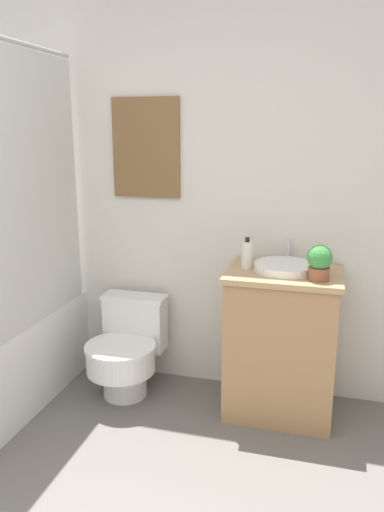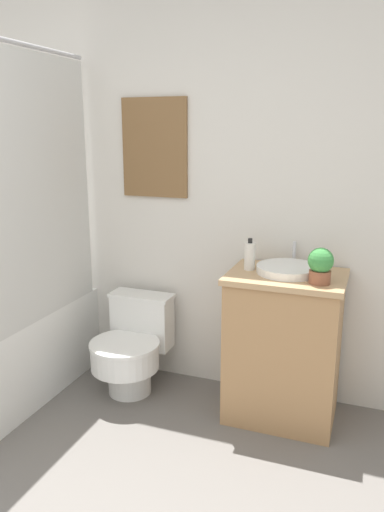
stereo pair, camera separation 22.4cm
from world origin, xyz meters
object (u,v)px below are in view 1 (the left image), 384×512
at_px(sink, 285,267).
at_px(soap_bottle, 247,255).
at_px(toilet, 127,349).
at_px(potted_plant, 319,262).

bearing_deg(sink, soap_bottle, -178.44).
xyz_separation_m(toilet, potted_plant, (1.09, -0.08, 0.64)).
distance_m(toilet, potted_plant, 1.27).
xyz_separation_m(sink, potted_plant, (0.18, -0.13, 0.07)).
height_order(toilet, soap_bottle, soap_bottle).
height_order(sink, soap_bottle, soap_bottle).
relative_size(sink, soap_bottle, 2.11).
bearing_deg(soap_bottle, sink, 1.56).
height_order(toilet, sink, sink).
bearing_deg(toilet, soap_bottle, 3.65).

